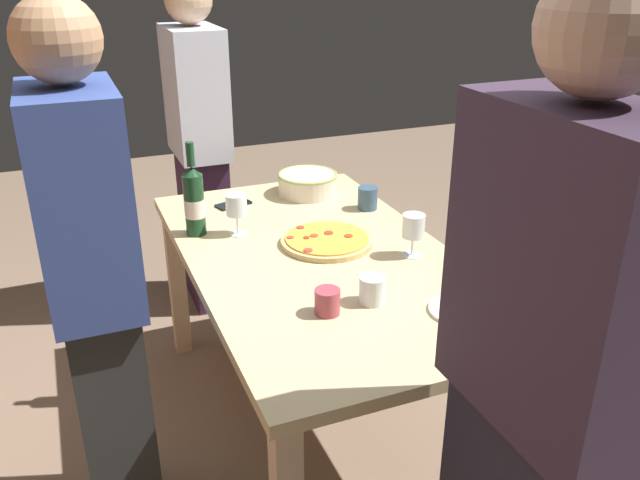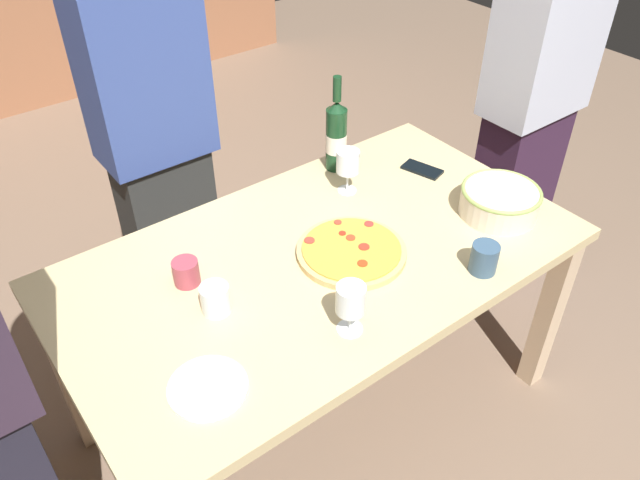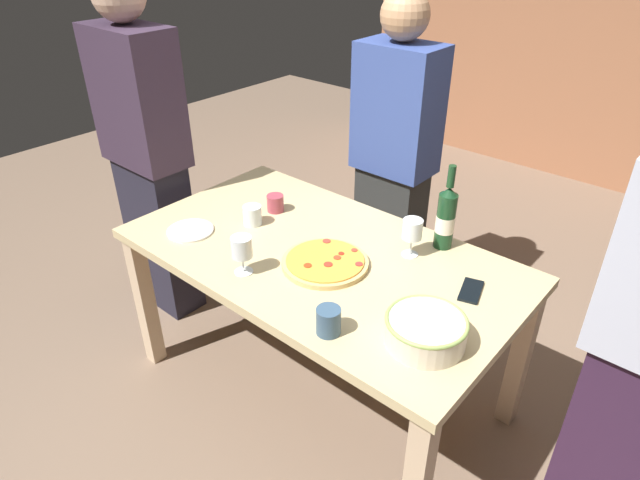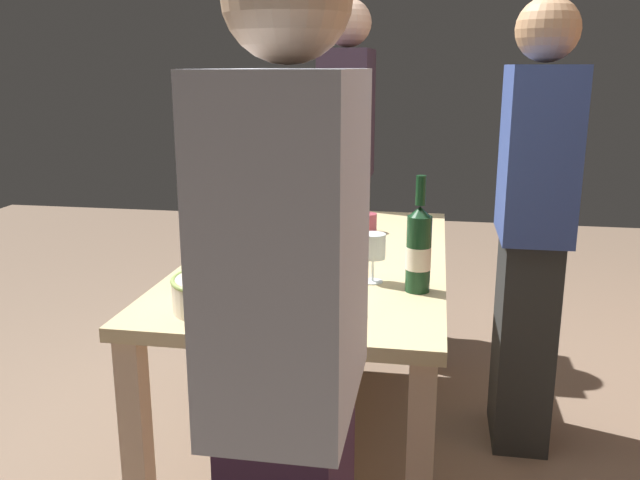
% 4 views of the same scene
% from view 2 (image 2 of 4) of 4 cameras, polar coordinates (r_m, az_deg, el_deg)
% --- Properties ---
extents(ground_plane, '(8.00, 8.00, 0.00)m').
position_cam_2_polar(ground_plane, '(2.48, 0.00, -14.71)').
color(ground_plane, '#7B6450').
extents(dining_table, '(1.60, 0.90, 0.75)m').
position_cam_2_polar(dining_table, '(1.99, 0.00, -3.36)').
color(dining_table, '#CEB782').
rests_on(dining_table, ground).
extents(pizza, '(0.34, 0.34, 0.03)m').
position_cam_2_polar(pizza, '(1.92, 2.86, -1.02)').
color(pizza, tan).
rests_on(pizza, dining_table).
extents(serving_bowl, '(0.26, 0.26, 0.09)m').
position_cam_2_polar(serving_bowl, '(2.15, 15.98, 3.47)').
color(serving_bowl, beige).
rests_on(serving_bowl, dining_table).
extents(wine_bottle, '(0.08, 0.08, 0.36)m').
position_cam_2_polar(wine_bottle, '(2.27, 1.49, 9.47)').
color(wine_bottle, '#15391E').
rests_on(wine_bottle, dining_table).
extents(wine_glass_near_pizza, '(0.08, 0.08, 0.15)m').
position_cam_2_polar(wine_glass_near_pizza, '(1.63, 2.80, -5.49)').
color(wine_glass_near_pizza, white).
rests_on(wine_glass_near_pizza, dining_table).
extents(wine_glass_by_bottle, '(0.08, 0.08, 0.16)m').
position_cam_2_polar(wine_glass_by_bottle, '(2.15, 2.54, 7.01)').
color(wine_glass_by_bottle, white).
rests_on(wine_glass_by_bottle, dining_table).
extents(cup_amber, '(0.08, 0.08, 0.09)m').
position_cam_2_polar(cup_amber, '(1.75, -9.47, -5.29)').
color(cup_amber, white).
rests_on(cup_amber, dining_table).
extents(cup_ceramic, '(0.08, 0.08, 0.08)m').
position_cam_2_polar(cup_ceramic, '(1.85, -12.04, -2.87)').
color(cup_ceramic, '#A5404E').
rests_on(cup_ceramic, dining_table).
extents(cup_spare, '(0.08, 0.08, 0.09)m').
position_cam_2_polar(cup_spare, '(1.91, 14.64, -1.61)').
color(cup_spare, '#385570').
rests_on(cup_spare, dining_table).
extents(side_plate, '(0.20, 0.20, 0.01)m').
position_cam_2_polar(side_plate, '(1.59, -10.13, -13.02)').
color(side_plate, white).
rests_on(side_plate, dining_table).
extents(cell_phone, '(0.11, 0.16, 0.01)m').
position_cam_2_polar(cell_phone, '(2.34, 9.23, 6.33)').
color(cell_phone, black).
rests_on(cell_phone, dining_table).
extents(person_host, '(0.39, 0.24, 1.65)m').
position_cam_2_polar(person_host, '(2.37, -14.61, 8.25)').
color(person_host, '#2A2C2B').
rests_on(person_host, ground).
extents(person_guest_right, '(0.42, 0.24, 1.64)m').
position_cam_2_polar(person_guest_right, '(2.74, 18.69, 11.50)').
color(person_guest_right, '#331D35').
rests_on(person_guest_right, ground).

